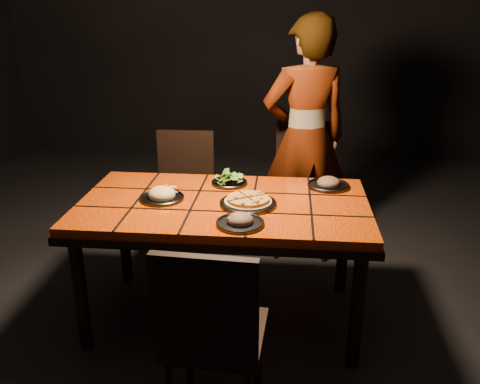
# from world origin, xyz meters

# --- Properties ---
(room_shell) EXTENTS (6.04, 7.04, 3.08)m
(room_shell) POSITION_xyz_m (0.00, 0.00, 1.50)
(room_shell) COLOR black
(room_shell) RESTS_ON ground
(dining_table) EXTENTS (1.62, 0.92, 0.75)m
(dining_table) POSITION_xyz_m (0.00, 0.00, 0.67)
(dining_table) COLOR #EA4907
(dining_table) RESTS_ON ground
(chair_near) EXTENTS (0.44, 0.44, 0.92)m
(chair_near) POSITION_xyz_m (0.06, -0.88, 0.53)
(chair_near) COLOR black
(chair_near) RESTS_ON ground
(chair_far_left) EXTENTS (0.42, 0.42, 0.92)m
(chair_far_left) POSITION_xyz_m (-0.40, 0.82, 0.53)
(chair_far_left) COLOR black
(chair_far_left) RESTS_ON ground
(chair_far_right) EXTENTS (0.45, 0.45, 0.96)m
(chair_far_right) POSITION_xyz_m (0.47, 1.04, 0.55)
(chair_far_right) COLOR black
(chair_far_right) RESTS_ON ground
(diner) EXTENTS (0.73, 0.59, 1.73)m
(diner) POSITION_xyz_m (0.47, 0.98, 0.87)
(diner) COLOR brown
(diner) RESTS_ON ground
(plate_pizza) EXTENTS (0.36, 0.36, 0.04)m
(plate_pizza) POSITION_xyz_m (0.14, -0.04, 0.77)
(plate_pizza) COLOR #3A3A3F
(plate_pizza) RESTS_ON dining_table
(plate_pasta) EXTENTS (0.25, 0.25, 0.08)m
(plate_pasta) POSITION_xyz_m (-0.35, -0.01, 0.77)
(plate_pasta) COLOR #3A3A3F
(plate_pasta) RESTS_ON dining_table
(plate_salad) EXTENTS (0.22, 0.22, 0.07)m
(plate_salad) POSITION_xyz_m (-0.00, 0.28, 0.78)
(plate_salad) COLOR #3A3A3F
(plate_salad) RESTS_ON dining_table
(plate_mushroom_a) EXTENTS (0.24, 0.24, 0.08)m
(plate_mushroom_a) POSITION_xyz_m (0.12, -0.31, 0.77)
(plate_mushroom_a) COLOR #3A3A3F
(plate_mushroom_a) RESTS_ON dining_table
(plate_mushroom_b) EXTENTS (0.25, 0.25, 0.08)m
(plate_mushroom_b) POSITION_xyz_m (0.59, 0.29, 0.77)
(plate_mushroom_b) COLOR #3A3A3F
(plate_mushroom_b) RESTS_ON dining_table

